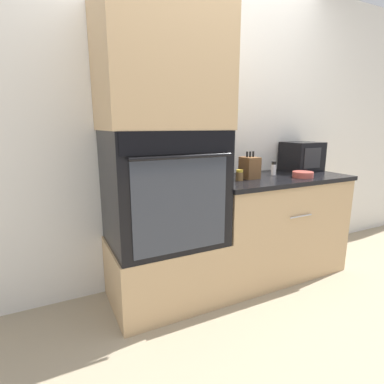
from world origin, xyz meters
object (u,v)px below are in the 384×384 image
at_px(condiment_jar_far, 274,168).
at_px(wall_oven, 164,188).
at_px(microwave, 302,157).
at_px(condiment_jar_mid, 240,171).
at_px(condiment_jar_back, 239,175).
at_px(knife_block, 250,168).
at_px(condiment_jar_near, 222,172).
at_px(bowl, 303,174).

bearing_deg(condiment_jar_far, wall_oven, -176.84).
bearing_deg(wall_oven, microwave, 5.54).
height_order(microwave, condiment_jar_mid, microwave).
bearing_deg(condiment_jar_back, condiment_jar_mid, 53.07).
distance_m(knife_block, condiment_jar_mid, 0.14).
relative_size(wall_oven, microwave, 2.48).
distance_m(condiment_jar_mid, condiment_jar_back, 0.22).
height_order(wall_oven, condiment_jar_near, wall_oven).
height_order(microwave, bowl, microwave).
xyz_separation_m(bowl, condiment_jar_near, (-0.55, 0.36, 0.01)).
distance_m(knife_block, condiment_jar_near, 0.25).
bearing_deg(bowl, microwave, 46.42).
relative_size(knife_block, condiment_jar_mid, 2.56).
height_order(knife_block, condiment_jar_mid, knife_block).
relative_size(knife_block, bowl, 1.29).
relative_size(microwave, condiment_jar_near, 5.03).
bearing_deg(condiment_jar_far, bowl, -54.68).
bearing_deg(microwave, wall_oven, -174.46).
relative_size(wall_oven, bowl, 4.71).
height_order(knife_block, bowl, knife_block).
bearing_deg(wall_oven, condiment_jar_far, 3.16).
relative_size(wall_oven, condiment_jar_near, 12.47).
height_order(wall_oven, microwave, wall_oven).
bearing_deg(condiment_jar_far, condiment_jar_mid, 161.82).
xyz_separation_m(wall_oven, microwave, (1.44, 0.14, 0.14)).
bearing_deg(knife_block, condiment_jar_back, -159.20).
height_order(bowl, condiment_jar_far, condiment_jar_far).
bearing_deg(wall_oven, condiment_jar_near, 19.81).
distance_m(condiment_jar_near, condiment_jar_back, 0.25).
relative_size(microwave, bowl, 1.90).
relative_size(bowl, condiment_jar_back, 1.98).
relative_size(wall_oven, condiment_jar_back, 9.33).
relative_size(bowl, condiment_jar_near, 2.64).
distance_m(wall_oven, microwave, 1.46).
bearing_deg(condiment_jar_far, knife_block, -172.73).
relative_size(condiment_jar_near, condiment_jar_mid, 0.75).
bearing_deg(condiment_jar_back, knife_block, 20.80).
xyz_separation_m(knife_block, condiment_jar_mid, (0.00, 0.13, -0.05)).
height_order(microwave, condiment_jar_far, microwave).
bearing_deg(knife_block, condiment_jar_mid, 89.20).
relative_size(wall_oven, condiment_jar_far, 6.69).
distance_m(knife_block, bowl, 0.46).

